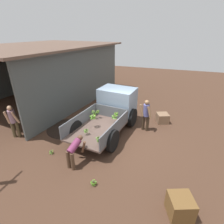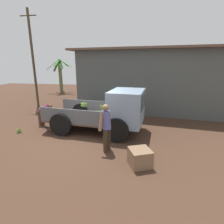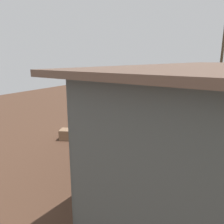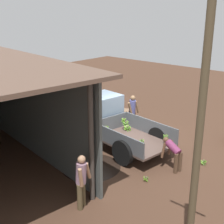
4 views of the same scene
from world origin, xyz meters
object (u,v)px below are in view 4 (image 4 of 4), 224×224
cargo_truck (106,118)px  person_foreground_visitor (132,111)px  banana_bunch_on_ground_1 (146,179)px  utility_pole (199,131)px  banana_bunch_on_ground_0 (204,162)px  person_worker_loading (173,152)px  person_bystander_near_shed (82,179)px  wooden_crate_1 (124,115)px

cargo_truck → person_foreground_visitor: bearing=-85.6°
person_foreground_visitor → banana_bunch_on_ground_1: (-3.26, 3.39, -0.83)m
cargo_truck → banana_bunch_on_ground_1: cargo_truck is taller
utility_pole → banana_bunch_on_ground_1: 4.86m
utility_pole → banana_bunch_on_ground_0: utility_pole is taller
person_foreground_visitor → person_worker_loading: bearing=-16.1°
person_bystander_near_shed → wooden_crate_1: bearing=95.8°
utility_pole → person_bystander_near_shed: bearing=1.0°
person_worker_loading → person_foreground_visitor: bearing=-19.5°
banana_bunch_on_ground_0 → banana_bunch_on_ground_1: (0.91, 2.37, -0.01)m
person_worker_loading → wooden_crate_1: bearing=-20.2°
person_bystander_near_shed → wooden_crate_1: person_bystander_near_shed is taller
person_foreground_visitor → banana_bunch_on_ground_1: size_ratio=8.00×
person_bystander_near_shed → banana_bunch_on_ground_0: person_bystander_near_shed is taller
banana_bunch_on_ground_0 → person_bystander_near_shed: bearing=73.1°
cargo_truck → person_worker_loading: (-3.58, 0.33, -0.32)m
banana_bunch_on_ground_1 → wooden_crate_1: (4.44, -4.18, 0.16)m
cargo_truck → person_worker_loading: size_ratio=4.03×
cargo_truck → person_worker_loading: bearing=-178.4°
utility_pole → wooden_crate_1: size_ratio=10.44×
cargo_truck → person_bystander_near_shed: size_ratio=2.70×
utility_pole → person_foreground_visitor: 8.69m
utility_pole → banana_bunch_on_ground_1: (2.82, -2.35, -3.18)m
banana_bunch_on_ground_0 → wooden_crate_1: (5.36, -1.81, 0.16)m
person_worker_loading → wooden_crate_1: 5.52m
cargo_truck → person_worker_loading: cargo_truck is taller
person_bystander_near_shed → utility_pole: bearing=-23.9°
person_foreground_visitor → person_bystander_near_shed: (-2.72, 5.80, -0.00)m
cargo_truck → utility_pole: utility_pole is taller
utility_pole → person_bystander_near_shed: utility_pole is taller
wooden_crate_1 → utility_pole: bearing=138.0°
utility_pole → banana_bunch_on_ground_1: utility_pole is taller
person_worker_loading → wooden_crate_1: (4.68, -2.89, -0.43)m
person_worker_loading → banana_bunch_on_ground_1: bearing=91.3°
person_worker_loading → banana_bunch_on_ground_0: 1.40m
cargo_truck → wooden_crate_1: bearing=-59.8°
utility_pole → person_foreground_visitor: (6.08, -5.74, -2.35)m
utility_pole → person_worker_loading: 5.16m
utility_pole → banana_bunch_on_ground_0: (1.91, -4.72, -3.18)m
banana_bunch_on_ground_0 → wooden_crate_1: 5.66m
person_foreground_visitor → banana_bunch_on_ground_0: (-4.18, 1.02, -0.83)m
cargo_truck → wooden_crate_1: (1.10, -2.56, -0.75)m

